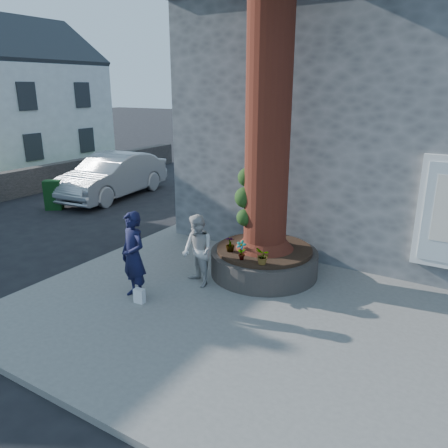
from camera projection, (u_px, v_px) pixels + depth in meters
The scene contains 15 objects.
ground at pixel (179, 307), 8.32m from camera, with size 120.00×120.00×0.00m, color black.
pavement at pixel (273, 302), 8.38m from camera, with size 9.00×8.00×0.12m, color slate.
yellow_line at pixel (104, 258), 10.65m from camera, with size 0.10×30.00×0.01m, color yellow.
stone_shop at pixel (407, 119), 11.99m from camera, with size 10.30×8.30×6.30m.
planter at pixel (264, 261), 9.43m from camera, with size 2.30×2.30×0.60m.
cottage_far at pixel (9, 91), 21.88m from camera, with size 7.30×7.40×8.75m.
man at pixel (133, 256), 8.21m from camera, with size 0.62×0.41×1.71m, color #121433.
woman at pixel (198, 251), 8.78m from camera, with size 0.72×0.56×1.48m, color beige.
shopping_bag at pixel (139, 296), 8.19m from camera, with size 0.20×0.12×0.28m, color white.
car_silver at pixel (113, 176), 16.38m from camera, with size 1.71×4.91×1.62m, color #9B9EA2.
a_board_sign at pixel (53, 195), 14.77m from camera, with size 0.55×0.36×1.00m, color black.
plant_a at pixel (241, 250), 8.63m from camera, with size 0.21×0.14×0.40m, color gray.
plant_b at pixel (248, 222), 10.38m from camera, with size 0.24×0.23×0.44m, color gray.
plant_c at pixel (230, 244), 9.08m from camera, with size 0.18×0.18×0.32m, color gray.
plant_d at pixel (263, 256), 8.41m from camera, with size 0.30×0.27×0.34m, color gray.
Camera 1 is at (4.61, -5.92, 4.02)m, focal length 35.00 mm.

